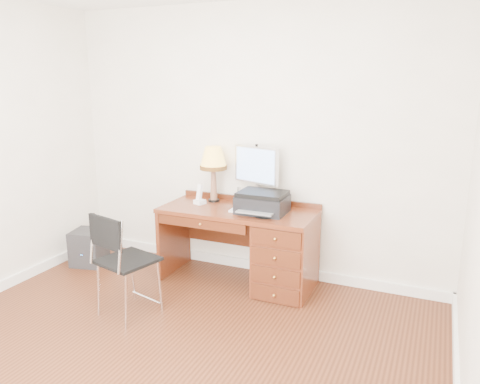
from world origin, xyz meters
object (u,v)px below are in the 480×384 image
at_px(monitor, 255,168).
at_px(leg_lamp, 213,162).
at_px(desk, 269,246).
at_px(chair, 122,255).
at_px(printer, 263,202).
at_px(equipment_box, 89,247).
at_px(phone, 200,198).

xyz_separation_m(monitor, leg_lamp, (-0.44, -0.05, 0.04)).
xyz_separation_m(desk, chair, (-0.92, -1.03, 0.14)).
distance_m(desk, leg_lamp, 1.02).
bearing_deg(printer, equipment_box, -173.65).
bearing_deg(monitor, printer, -37.54).
relative_size(desk, equipment_box, 3.94).
xyz_separation_m(monitor, chair, (-0.69, -1.25, -0.57)).
relative_size(monitor, chair, 0.64).
xyz_separation_m(desk, printer, (-0.06, -0.02, 0.44)).
relative_size(desk, printer, 3.30).
height_order(desk, equipment_box, desk).
relative_size(phone, equipment_box, 0.53).
relative_size(leg_lamp, phone, 2.82).
height_order(leg_lamp, phone, leg_lamp).
height_order(monitor, chair, monitor).
relative_size(monitor, phone, 2.93).
distance_m(leg_lamp, phone, 0.39).
relative_size(printer, phone, 2.28).
xyz_separation_m(monitor, equipment_box, (-1.76, -0.45, -0.93)).
bearing_deg(chair, monitor, 75.61).
distance_m(monitor, leg_lamp, 0.44).
bearing_deg(monitor, phone, -142.78).
xyz_separation_m(phone, chair, (-0.17, -1.05, -0.26)).
bearing_deg(chair, equipment_box, 158.10).
height_order(desk, monitor, monitor).
height_order(monitor, equipment_box, monitor).
xyz_separation_m(monitor, phone, (-0.52, -0.20, -0.31)).
distance_m(phone, chair, 1.10).
relative_size(printer, leg_lamp, 0.81).
xyz_separation_m(phone, equipment_box, (-1.24, -0.26, -0.62)).
relative_size(chair, equipment_box, 2.39).
distance_m(desk, phone, 0.85).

